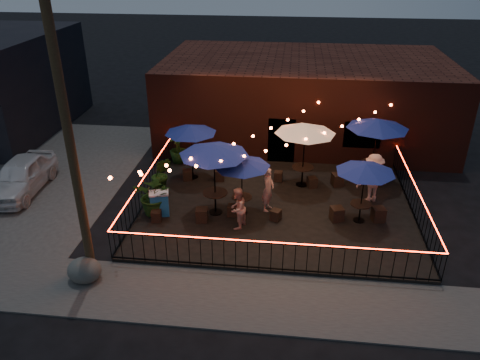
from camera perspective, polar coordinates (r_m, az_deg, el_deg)
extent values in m
plane|color=black|center=(16.22, 4.14, -7.04)|extent=(110.00, 110.00, 0.00)
cube|color=black|center=(17.88, 4.47, -3.28)|extent=(10.00, 8.00, 0.15)
cube|color=#403D3B|center=(13.62, 3.42, -14.56)|extent=(18.00, 2.50, 0.05)
cube|color=#403D3B|center=(23.24, -26.32, 1.08)|extent=(11.00, 12.00, 0.02)
cube|color=#38150F|center=(24.50, 7.87, 9.94)|extent=(14.00, 8.00, 4.00)
cube|color=black|center=(21.13, 5.08, 4.72)|extent=(1.20, 0.24, 2.20)
cube|color=black|center=(21.18, 14.67, 5.43)|extent=(1.60, 0.24, 1.20)
cylinder|color=#382A17|center=(13.30, -19.81, 2.99)|extent=(0.26, 0.26, 8.00)
cube|color=black|center=(14.46, 3.76, -10.69)|extent=(10.00, 0.04, 0.04)
cube|color=black|center=(13.92, 3.87, -7.68)|extent=(10.00, 0.04, 0.04)
cube|color=#FF230B|center=(13.90, 3.88, -7.58)|extent=(10.00, 0.03, 0.02)
cube|color=black|center=(18.59, -11.10, -1.93)|extent=(0.04, 8.00, 0.04)
cube|color=black|center=(18.17, -11.35, 0.61)|extent=(0.04, 8.00, 0.04)
cube|color=#FF230B|center=(18.16, -11.36, 0.70)|extent=(0.03, 8.00, 0.02)
cube|color=black|center=(18.38, 20.28, -3.57)|extent=(0.04, 8.00, 0.04)
cube|color=black|center=(17.96, 20.74, -1.03)|extent=(0.04, 8.00, 0.04)
cube|color=#FF230B|center=(17.95, 20.75, -0.95)|extent=(0.03, 8.00, 0.02)
cylinder|color=black|center=(17.34, -2.99, -3.91)|extent=(0.49, 0.49, 0.03)
cylinder|color=black|center=(17.14, -3.02, -2.77)|extent=(0.07, 0.07, 0.81)
cylinder|color=black|center=(16.94, -3.06, -1.55)|extent=(0.90, 0.90, 0.04)
cylinder|color=black|center=(16.70, -3.10, 0.01)|extent=(0.05, 0.05, 2.69)
cone|color=navy|center=(16.20, -3.20, 3.74)|extent=(2.48, 2.48, 0.39)
cylinder|color=black|center=(19.98, -5.74, 0.39)|extent=(0.43, 0.43, 0.03)
cylinder|color=black|center=(19.83, -5.78, 1.27)|extent=(0.06, 0.06, 0.70)
cylinder|color=black|center=(19.68, -5.83, 2.22)|extent=(0.77, 0.77, 0.04)
cylinder|color=black|center=(19.50, -5.89, 3.40)|extent=(0.04, 0.04, 2.32)
cone|color=navy|center=(19.12, -6.03, 6.20)|extent=(2.76, 2.76, 0.34)
cylinder|color=black|center=(17.28, 0.23, -4.01)|extent=(0.40, 0.40, 0.03)
cylinder|color=black|center=(17.11, 0.23, -3.07)|extent=(0.06, 0.06, 0.66)
cylinder|color=black|center=(16.94, 0.23, -2.07)|extent=(0.74, 0.74, 0.04)
cylinder|color=black|center=(16.74, 0.23, -0.81)|extent=(0.04, 0.04, 2.21)
cone|color=navy|center=(16.32, 0.24, 2.20)|extent=(2.37, 2.37, 0.32)
cylinder|color=black|center=(19.41, 7.52, -0.54)|extent=(0.48, 0.48, 0.03)
cylinder|color=black|center=(19.24, 7.59, 0.48)|extent=(0.07, 0.07, 0.79)
cylinder|color=black|center=(19.07, 7.66, 1.57)|extent=(0.88, 0.88, 0.04)
cylinder|color=black|center=(18.86, 7.75, 2.96)|extent=(0.05, 0.05, 2.63)
cone|color=white|center=(18.43, 7.97, 6.22)|extent=(2.62, 2.62, 0.38)
cylinder|color=black|center=(17.36, 14.28, -4.77)|extent=(0.41, 0.41, 0.03)
cylinder|color=black|center=(17.19, 14.40, -3.83)|extent=(0.06, 0.06, 0.67)
cylinder|color=black|center=(17.02, 14.53, -2.84)|extent=(0.74, 0.74, 0.04)
cylinder|color=black|center=(16.82, 14.69, -1.57)|extent=(0.04, 0.04, 2.23)
cone|color=navy|center=(16.39, 15.09, 1.44)|extent=(2.68, 2.68, 0.33)
cylinder|color=black|center=(20.34, 15.56, -0.02)|extent=(0.49, 0.49, 0.03)
cylinder|color=black|center=(20.17, 15.69, 0.99)|extent=(0.07, 0.07, 0.81)
cylinder|color=black|center=(20.00, 15.84, 2.07)|extent=(0.90, 0.90, 0.04)
cylinder|color=black|center=(19.80, 16.02, 3.42)|extent=(0.05, 0.05, 2.70)
cone|color=navy|center=(19.38, 16.46, 6.63)|extent=(2.53, 2.53, 0.39)
cube|color=black|center=(16.98, -10.17, -4.34)|extent=(0.37, 0.37, 0.40)
cube|color=black|center=(16.75, -4.68, -4.26)|extent=(0.46, 0.46, 0.49)
cube|color=black|center=(19.71, -6.44, 0.62)|extent=(0.46, 0.46, 0.44)
cube|color=black|center=(19.58, -2.54, 0.65)|extent=(0.47, 0.47, 0.48)
cube|color=black|center=(17.04, -0.95, -3.72)|extent=(0.36, 0.36, 0.41)
cube|color=black|center=(16.82, 4.37, -4.27)|extent=(0.45, 0.45, 0.40)
cube|color=black|center=(19.58, 4.69, 0.47)|extent=(0.36, 0.36, 0.40)
cube|color=black|center=(19.22, 8.78, -0.28)|extent=(0.46, 0.46, 0.43)
cube|color=black|center=(17.09, 11.72, -4.07)|extent=(0.53, 0.53, 0.50)
cube|color=black|center=(17.43, 16.52, -4.02)|extent=(0.51, 0.51, 0.51)
cube|color=black|center=(19.53, 11.78, 0.04)|extent=(0.53, 0.53, 0.51)
cube|color=black|center=(19.91, 16.24, -0.08)|extent=(0.43, 0.43, 0.43)
imported|color=#CEA88C|center=(17.13, 3.44, -1.13)|extent=(0.58, 0.71, 1.70)
imported|color=tan|center=(16.06, -0.31, -3.48)|extent=(0.79, 0.89, 1.53)
imported|color=tan|center=(18.35, 15.89, 0.23)|extent=(1.43, 1.14, 1.94)
imported|color=#11340A|center=(17.17, -10.38, -1.81)|extent=(1.50, 1.33, 1.53)
imported|color=#194013|center=(18.70, -9.57, 0.68)|extent=(0.92, 0.80, 1.48)
imported|color=#174010|center=(21.20, -7.56, 3.92)|extent=(0.92, 0.92, 1.40)
cube|color=#1B67B6|center=(17.24, -9.77, -2.90)|extent=(0.75, 0.61, 0.87)
cube|color=silver|center=(17.02, -9.89, -1.58)|extent=(0.80, 0.66, 0.05)
ellipsoid|color=#4F4F49|center=(14.85, -18.45, -10.40)|extent=(1.19, 1.11, 0.74)
imported|color=white|center=(20.74, -25.16, 0.46)|extent=(1.87, 4.15, 1.38)
imported|color=#ABABB2|center=(25.58, -27.10, 4.81)|extent=(1.63, 4.22, 1.37)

